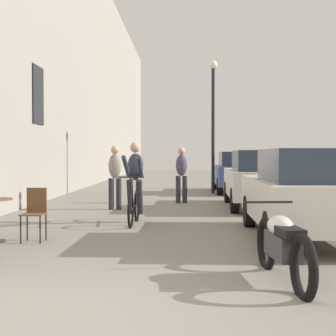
{
  "coord_description": "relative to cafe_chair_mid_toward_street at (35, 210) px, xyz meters",
  "views": [
    {
      "loc": [
        1.1,
        -4.61,
        1.46
      ],
      "look_at": [
        0.59,
        12.32,
        1.01
      ],
      "focal_mm": 56.55,
      "sensor_mm": 36.0,
      "label": 1
    }
  ],
  "objects": [
    {
      "name": "pedestrian_mid",
      "position": [
        2.42,
        7.0,
        0.42
      ],
      "size": [
        0.36,
        0.26,
        1.66
      ],
      "color": "#26262D",
      "rests_on": "ground_plane"
    },
    {
      "name": "cyclist_on_bicycle",
      "position": [
        1.45,
        2.34,
        0.29
      ],
      "size": [
        0.52,
        1.76,
        1.74
      ],
      "color": "black",
      "rests_on": "ground_plane"
    },
    {
      "name": "street_lamp",
      "position": [
        3.56,
        10.77,
        2.59
      ],
      "size": [
        0.32,
        0.32,
        4.9
      ],
      "color": "black",
      "rests_on": "ground_plane"
    },
    {
      "name": "pedestrian_near",
      "position": [
        0.68,
        5.07,
        0.43
      ],
      "size": [
        0.37,
        0.29,
        1.68
      ],
      "color": "#26262D",
      "rests_on": "ground_plane"
    },
    {
      "name": "building_facade_left",
      "position": [
        -2.06,
        9.87,
        4.85
      ],
      "size": [
        0.54,
        68.0,
        10.74
      ],
      "color": "gray",
      "rests_on": "ground_plane"
    },
    {
      "name": "parked_car_second",
      "position": [
        4.6,
        5.62,
        0.29
      ],
      "size": [
        1.94,
        4.42,
        1.56
      ],
      "color": "beige",
      "rests_on": "ground_plane"
    },
    {
      "name": "parked_car_third",
      "position": [
        4.6,
        11.41,
        0.28
      ],
      "size": [
        1.88,
        4.36,
        1.54
      ],
      "color": "#384C84",
      "rests_on": "ground_plane"
    },
    {
      "name": "cafe_chair_mid_toward_street",
      "position": [
        0.0,
        0.0,
        0.0
      ],
      "size": [
        0.39,
        0.39,
        0.89
      ],
      "color": "black",
      "rests_on": "ground_plane"
    },
    {
      "name": "parked_car_nearest",
      "position": [
        4.6,
        0.31,
        0.28
      ],
      "size": [
        1.88,
        4.36,
        1.54
      ],
      "color": "beige",
      "rests_on": "ground_plane"
    },
    {
      "name": "ground_plane",
      "position": [
        1.39,
        -4.12,
        -0.52
      ],
      "size": [
        88.0,
        88.0,
        0.0
      ],
      "primitive_type": "plane",
      "color": "gray"
    },
    {
      "name": "parked_motorcycle",
      "position": [
        3.63,
        -2.67,
        -0.11
      ],
      "size": [
        0.62,
        2.14,
        0.92
      ],
      "color": "black",
      "rests_on": "ground_plane"
    }
  ]
}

